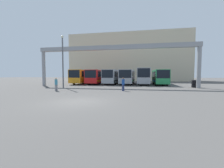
% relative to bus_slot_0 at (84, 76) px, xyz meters
% --- Properties ---
extents(ground_plane, '(200.00, 200.00, 0.00)m').
position_rel_bus_slot_0_xyz_m(ground_plane, '(8.36, -22.09, -1.77)').
color(ground_plane, '#514F4C').
extents(building_backdrop, '(39.63, 12.00, 15.66)m').
position_rel_bus_slot_0_xyz_m(building_backdrop, '(8.36, 21.21, 6.06)').
color(building_backdrop, beige).
rests_on(building_backdrop, ground).
extents(overhead_gantry, '(26.92, 0.80, 6.93)m').
position_rel_bus_slot_0_xyz_m(overhead_gantry, '(8.36, -7.68, 4.02)').
color(overhead_gantry, gray).
rests_on(overhead_gantry, ground).
extents(bus_slot_0, '(2.61, 10.31, 3.07)m').
position_rel_bus_slot_0_xyz_m(bus_slot_0, '(0.00, 0.00, 0.00)').
color(bus_slot_0, orange).
rests_on(bus_slot_0, ground).
extents(bus_slot_1, '(2.58, 11.01, 3.03)m').
position_rel_bus_slot_0_xyz_m(bus_slot_1, '(3.35, 0.35, -0.02)').
color(bus_slot_1, red).
rests_on(bus_slot_1, ground).
extents(bus_slot_2, '(2.44, 11.87, 3.05)m').
position_rel_bus_slot_0_xyz_m(bus_slot_2, '(6.69, 0.78, -0.01)').
color(bus_slot_2, '#999EA5').
rests_on(bus_slot_2, ground).
extents(bus_slot_3, '(2.57, 10.70, 3.03)m').
position_rel_bus_slot_0_xyz_m(bus_slot_3, '(10.04, 0.20, -0.02)').
color(bus_slot_3, '#999EA5').
rests_on(bus_slot_3, ground).
extents(bus_slot_4, '(2.44, 11.18, 3.30)m').
position_rel_bus_slot_0_xyz_m(bus_slot_4, '(13.38, 0.44, 0.13)').
color(bus_slot_4, '#999EA5').
rests_on(bus_slot_4, ground).
extents(bus_slot_5, '(2.47, 10.34, 2.98)m').
position_rel_bus_slot_0_xyz_m(bus_slot_5, '(16.73, 0.02, -0.05)').
color(bus_slot_5, '#268C4C').
rests_on(bus_slot_5, ground).
extents(pedestrian_near_center, '(0.35, 0.35, 1.68)m').
position_rel_bus_slot_0_xyz_m(pedestrian_near_center, '(10.75, -13.85, -0.88)').
color(pedestrian_near_center, navy).
rests_on(pedestrian_near_center, ground).
extents(pedestrian_far_center, '(0.35, 0.35, 1.67)m').
position_rel_bus_slot_0_xyz_m(pedestrian_far_center, '(2.53, -15.55, -0.88)').
color(pedestrian_far_center, gray).
rests_on(pedestrian_far_center, ground).
extents(tire_stack, '(1.04, 1.04, 1.20)m').
position_rel_bus_slot_0_xyz_m(tire_stack, '(21.34, -6.73, -1.17)').
color(tire_stack, black).
rests_on(tire_stack, ground).
extents(lamp_post, '(0.36, 0.36, 8.03)m').
position_rel_bus_slot_0_xyz_m(lamp_post, '(1.00, -11.09, 2.61)').
color(lamp_post, '#595B60').
rests_on(lamp_post, ground).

